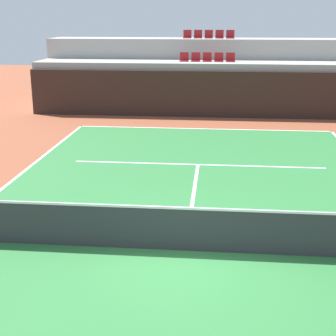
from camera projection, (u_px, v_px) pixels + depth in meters
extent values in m
plane|color=brown|center=(185.00, 251.00, 10.60)|extent=(80.00, 80.00, 0.00)
cube|color=#2D7238|center=(185.00, 251.00, 10.60)|extent=(11.00, 24.00, 0.01)
cube|color=white|center=(203.00, 129.00, 21.98)|extent=(11.00, 0.10, 0.00)
cube|color=white|center=(198.00, 165.00, 16.69)|extent=(8.26, 0.10, 0.00)
cube|color=white|center=(193.00, 198.00, 13.64)|extent=(0.10, 6.40, 0.00)
cube|color=black|center=(206.00, 94.00, 24.33)|extent=(17.21, 0.30, 2.21)
cube|color=#9E9E99|center=(207.00, 87.00, 25.57)|extent=(17.21, 2.40, 2.53)
cube|color=#9E9E99|center=(208.00, 72.00, 27.71)|extent=(17.21, 2.40, 3.56)
cube|color=maroon|center=(184.00, 61.00, 25.31)|extent=(0.44, 0.44, 0.04)
cube|color=maroon|center=(184.00, 56.00, 25.44)|extent=(0.44, 0.04, 0.40)
cube|color=maroon|center=(195.00, 61.00, 25.26)|extent=(0.44, 0.44, 0.04)
cube|color=maroon|center=(196.00, 56.00, 25.38)|extent=(0.44, 0.04, 0.40)
cube|color=maroon|center=(207.00, 61.00, 25.20)|extent=(0.44, 0.44, 0.04)
cube|color=maroon|center=(207.00, 56.00, 25.33)|extent=(0.44, 0.04, 0.40)
cube|color=maroon|center=(219.00, 61.00, 25.15)|extent=(0.44, 0.44, 0.04)
cube|color=maroon|center=(219.00, 57.00, 25.27)|extent=(0.44, 0.04, 0.40)
cube|color=maroon|center=(230.00, 61.00, 25.09)|extent=(0.44, 0.44, 0.04)
cube|color=maroon|center=(230.00, 57.00, 25.22)|extent=(0.44, 0.04, 0.40)
cube|color=maroon|center=(187.00, 38.00, 27.30)|extent=(0.44, 0.44, 0.04)
cube|color=maroon|center=(187.00, 34.00, 27.43)|extent=(0.44, 0.04, 0.40)
cube|color=maroon|center=(198.00, 38.00, 27.25)|extent=(0.44, 0.44, 0.04)
cube|color=maroon|center=(198.00, 34.00, 27.37)|extent=(0.44, 0.04, 0.40)
cube|color=maroon|center=(209.00, 38.00, 27.19)|extent=(0.44, 0.44, 0.04)
cube|color=maroon|center=(209.00, 34.00, 27.32)|extent=(0.44, 0.04, 0.40)
cube|color=maroon|center=(219.00, 38.00, 27.14)|extent=(0.44, 0.44, 0.04)
cube|color=maroon|center=(220.00, 34.00, 27.26)|extent=(0.44, 0.04, 0.40)
cube|color=maroon|center=(230.00, 38.00, 27.08)|extent=(0.44, 0.44, 0.04)
cube|color=maroon|center=(230.00, 34.00, 27.21)|extent=(0.44, 0.04, 0.40)
cube|color=#333338|center=(185.00, 230.00, 10.46)|extent=(10.90, 0.02, 0.92)
cube|color=white|center=(186.00, 208.00, 10.32)|extent=(10.90, 0.04, 0.05)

